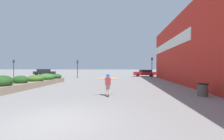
% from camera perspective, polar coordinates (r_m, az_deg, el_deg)
% --- Properties ---
extents(ground_plane, '(300.00, 300.00, 0.00)m').
position_cam_1_polar(ground_plane, '(5.88, -20.78, -17.83)').
color(ground_plane, gray).
extents(building_wall_right, '(0.67, 30.63, 7.96)m').
position_cam_1_polar(building_wall_right, '(16.36, 28.18, 8.18)').
color(building_wall_right, red).
rests_on(building_wall_right, ground_plane).
extents(planter_box, '(1.77, 10.31, 1.31)m').
position_cam_1_polar(planter_box, '(17.13, -26.70, -3.66)').
color(planter_box, gray).
rests_on(planter_box, ground_plane).
extents(skateboard, '(0.23, 0.64, 0.10)m').
position_cam_1_polar(skateboard, '(9.96, -1.57, -9.59)').
color(skateboard, navy).
rests_on(skateboard, ground_plane).
extents(skateboarder, '(1.29, 0.24, 1.38)m').
position_cam_1_polar(skateboarder, '(9.84, -1.57, -4.64)').
color(skateboarder, tan).
rests_on(skateboarder, skateboard).
extents(trash_bin, '(0.67, 0.67, 0.83)m').
position_cam_1_polar(trash_bin, '(11.64, 31.23, -6.46)').
color(trash_bin, '#514C47').
rests_on(trash_bin, ground_plane).
extents(car_leftmost, '(4.64, 1.93, 1.45)m').
position_cam_1_polar(car_leftmost, '(32.84, 12.28, -1.07)').
color(car_leftmost, maroon).
rests_on(car_leftmost, ground_plane).
extents(car_center_left, '(4.74, 1.98, 1.54)m').
position_cam_1_polar(car_center_left, '(39.40, -24.40, -0.74)').
color(car_center_left, black).
rests_on(car_center_left, ground_plane).
extents(traffic_light_left, '(0.28, 0.30, 3.23)m').
position_cam_1_polar(traffic_light_left, '(28.24, -13.05, 1.56)').
color(traffic_light_left, black).
rests_on(traffic_light_left, ground_plane).
extents(traffic_light_right, '(0.28, 0.30, 3.63)m').
position_cam_1_polar(traffic_light_right, '(26.85, 14.98, 2.11)').
color(traffic_light_right, black).
rests_on(traffic_light_right, ground_plane).
extents(traffic_light_far_left, '(0.28, 0.30, 3.33)m').
position_cam_1_polar(traffic_light_far_left, '(34.13, -33.40, 1.42)').
color(traffic_light_far_left, black).
rests_on(traffic_light_far_left, ground_plane).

